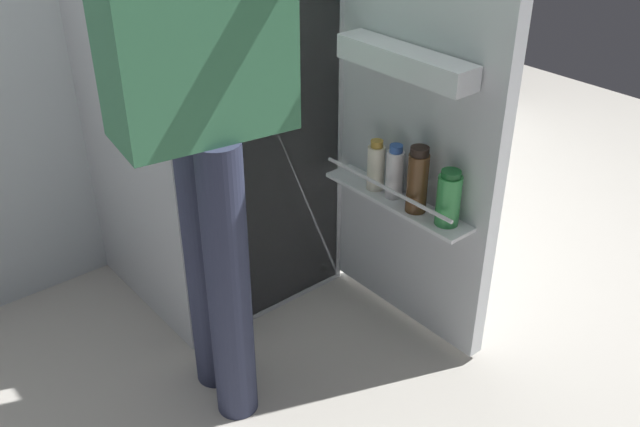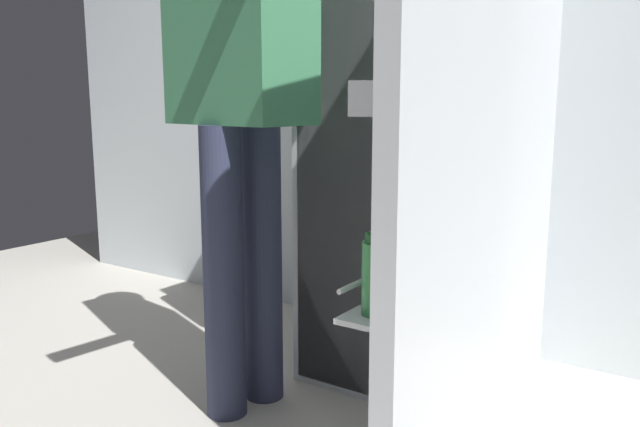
# 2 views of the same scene
# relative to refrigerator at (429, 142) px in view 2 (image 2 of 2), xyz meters

# --- Properties ---
(refrigerator) EXTENTS (0.70, 1.28, 1.60)m
(refrigerator) POSITION_rel_refrigerator_xyz_m (0.00, 0.00, 0.00)
(refrigerator) COLOR silver
(refrigerator) RESTS_ON ground_plane
(person) EXTENTS (0.56, 0.80, 1.74)m
(person) POSITION_rel_refrigerator_xyz_m (-0.36, -0.50, 0.25)
(person) COLOR #2D334C
(person) RESTS_ON ground_plane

